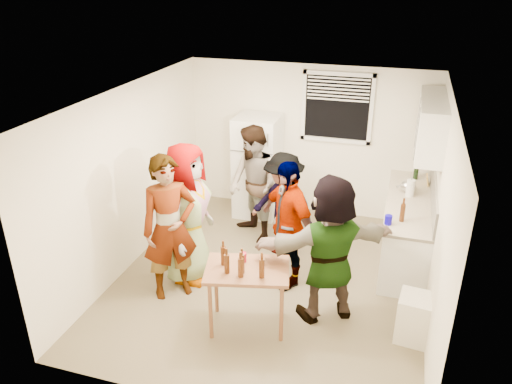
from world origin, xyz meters
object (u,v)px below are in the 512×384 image
(wine_bottle, at_px, (415,179))
(guest_back_right, at_px, (282,253))
(serving_table, at_px, (248,325))
(refrigerator, at_px, (258,166))
(red_cup, at_px, (243,261))
(beer_bottle_table, at_px, (262,277))
(trash_bin, at_px, (414,320))
(guest_back_left, at_px, (254,237))
(kettle, at_px, (407,192))
(beer_bottle_counter, at_px, (401,221))
(guest_grey, at_px, (192,276))
(guest_orange, at_px, (325,314))
(guest_stripe, at_px, (175,292))
(blue_cup, at_px, (388,224))
(guest_black, at_px, (285,281))

(wine_bottle, bearing_deg, guest_back_right, -144.67)
(serving_table, bearing_deg, wine_bottle, 59.24)
(refrigerator, height_order, serving_table, refrigerator)
(serving_table, distance_m, red_cup, 0.81)
(guest_back_right, bearing_deg, red_cup, -73.75)
(beer_bottle_table, height_order, red_cup, beer_bottle_table)
(trash_bin, xyz_separation_m, red_cup, (-1.96, -0.21, 0.54))
(guest_back_left, bearing_deg, beer_bottle_table, -26.21)
(serving_table, bearing_deg, kettle, 55.68)
(kettle, relative_size, red_cup, 2.25)
(kettle, height_order, guest_back_right, kettle)
(kettle, distance_m, beer_bottle_counter, 0.97)
(guest_grey, height_order, guest_orange, guest_grey)
(guest_back_right, bearing_deg, refrigerator, 141.11)
(serving_table, xyz_separation_m, guest_back_left, (-0.55, 2.02, 0.00))
(guest_stripe, bearing_deg, blue_cup, -18.77)
(beer_bottle_counter, xyz_separation_m, guest_black, (-1.40, -0.44, -0.90))
(refrigerator, xyz_separation_m, beer_bottle_table, (0.95, -2.99, -0.06))
(beer_bottle_counter, height_order, beer_bottle_table, beer_bottle_counter)
(refrigerator, height_order, wine_bottle, refrigerator)
(red_cup, xyz_separation_m, guest_back_right, (0.08, 1.57, -0.79))
(trash_bin, xyz_separation_m, guest_orange, (-1.02, 0.14, -0.25))
(guest_back_right, distance_m, guest_black, 0.72)
(beer_bottle_table, bearing_deg, guest_back_left, 109.49)
(blue_cup, bearing_deg, guest_black, -166.05)
(kettle, bearing_deg, refrigerator, 146.88)
(kettle, bearing_deg, beer_bottle_counter, -115.44)
(beer_bottle_counter, distance_m, beer_bottle_table, 2.11)
(red_cup, distance_m, guest_back_left, 2.11)
(kettle, xyz_separation_m, serving_table, (-1.66, -2.43, -0.90))
(guest_black, relative_size, guest_orange, 0.95)
(beer_bottle_table, distance_m, guest_orange, 1.18)
(guest_grey, bearing_deg, trash_bin, -95.88)
(serving_table, relative_size, red_cup, 8.48)
(beer_bottle_counter, xyz_separation_m, guest_orange, (-0.76, -0.98, -0.90))
(refrigerator, bearing_deg, red_cup, -76.66)
(trash_bin, bearing_deg, guest_black, 157.59)
(kettle, relative_size, guest_grey, 0.13)
(beer_bottle_table, xyz_separation_m, guest_back_left, (-0.76, 2.14, -0.79))
(beer_bottle_table, height_order, guest_grey, beer_bottle_table)
(blue_cup, distance_m, guest_black, 1.56)
(guest_black, distance_m, guest_orange, 0.83)
(guest_stripe, height_order, guest_back_right, guest_back_right)
(kettle, relative_size, guest_back_right, 0.16)
(trash_bin, bearing_deg, beer_bottle_counter, 102.99)
(refrigerator, relative_size, guest_back_right, 1.08)
(wine_bottle, bearing_deg, kettle, -100.81)
(wine_bottle, bearing_deg, beer_bottle_table, -116.85)
(blue_cup, distance_m, guest_back_left, 2.30)
(wine_bottle, distance_m, guest_stripe, 3.97)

